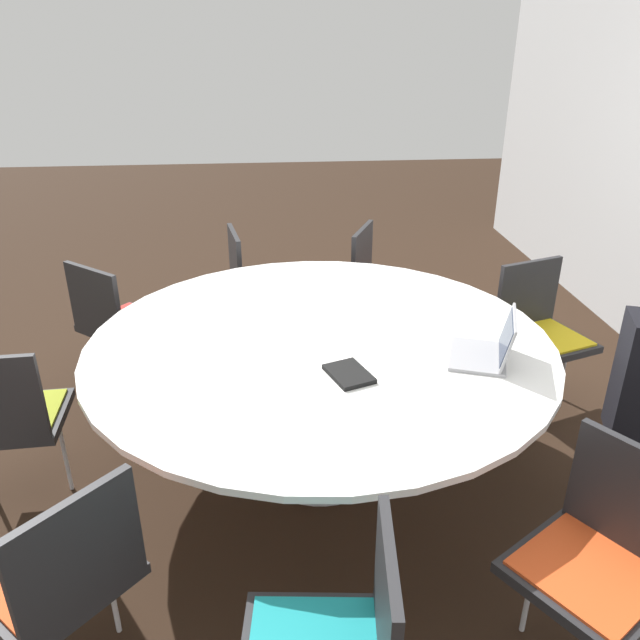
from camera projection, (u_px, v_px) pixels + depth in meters
The scene contains 12 objects.
ground_plane at pixel (320, 465), 3.20m from camera, with size 16.00×16.00×0.00m, color black.
conference_table at pixel (320, 357), 2.93m from camera, with size 2.15×2.15×0.73m.
chair_1 at pixel (539, 325), 3.56m from camera, with size 0.54×0.55×0.84m.
chair_2 at pixel (380, 279), 4.21m from camera, with size 0.58×0.57×0.84m.
chair_3 at pixel (255, 280), 4.20m from camera, with size 0.51×0.49×0.84m.
chair_4 at pixel (116, 317), 3.66m from camera, with size 0.60×0.61×0.84m.
chair_5 at pixel (7, 413), 2.75m from camera, with size 0.44×0.46×0.84m.
chair_6 at pixel (62, 572), 1.95m from camera, with size 0.61×0.61×0.84m.
chair_8 at pixel (602, 550), 2.03m from camera, with size 0.60×0.59×0.84m.
laptop at pixel (489, 349), 2.70m from camera, with size 0.38×0.35×0.21m.
spiral_notebook at pixel (349, 374), 2.59m from camera, with size 0.25×0.21×0.02m.
handbag at pixel (290, 317), 4.52m from camera, with size 0.36×0.16×0.28m.
Camera 1 is at (2.57, -0.24, 2.04)m, focal length 35.00 mm.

